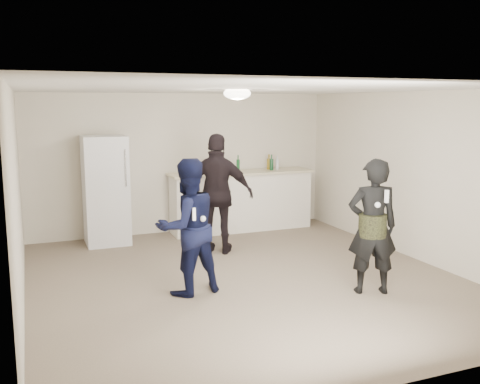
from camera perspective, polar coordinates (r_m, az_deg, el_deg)
name	(u,v)px	position (r m, az deg, el deg)	size (l,w,h in m)	color
floor	(246,279)	(7.24, 0.59, -9.26)	(6.00, 6.00, 0.00)	#6B5B4C
ceiling	(246,89)	(6.86, 0.63, 10.94)	(6.00, 6.00, 0.00)	silver
wall_back	(183,163)	(9.76, -6.11, 3.07)	(6.00, 6.00, 0.00)	beige
wall_front	(391,241)	(4.37, 15.80, -5.05)	(6.00, 6.00, 0.00)	beige
wall_left	(17,201)	(6.43, -22.69, -0.87)	(6.00, 6.00, 0.00)	beige
wall_right	(416,176)	(8.37, 18.31, 1.60)	(6.00, 6.00, 0.00)	beige
counter	(241,202)	(9.88, 0.15, -1.06)	(2.60, 0.56, 1.05)	white
counter_top	(241,173)	(9.79, 0.15, 2.08)	(2.68, 0.64, 0.04)	beige
fridge	(106,190)	(9.13, -14.14, 0.18)	(0.70, 0.70, 1.80)	white
fridge_handle	(126,168)	(8.75, -12.10, 2.52)	(0.02, 0.02, 0.60)	silver
ceiling_dome	(237,93)	(7.14, -0.30, 10.48)	(0.36, 0.36, 0.16)	white
shaker	(193,170)	(9.40, -5.08, 2.38)	(0.08, 0.08, 0.17)	#ACADB1
man	(187,227)	(6.53, -5.63, -3.73)	(0.81, 0.63, 1.67)	#0F1540
woman	(372,227)	(6.72, 13.95, -3.60)	(0.61, 0.40, 1.67)	black
camo_shorts	(372,225)	(6.72, 13.95, -3.48)	(0.34, 0.34, 0.28)	#323719
spectator	(218,194)	(8.27, -2.36, -0.22)	(1.10, 0.46, 1.87)	black
remote_man	(194,214)	(6.22, -4.94, -2.37)	(0.04, 0.04, 0.15)	white
nunchuk_man	(203,219)	(6.30, -3.97, -2.86)	(0.07, 0.07, 0.07)	white
remote_woman	(387,196)	(6.45, 15.38, -0.45)	(0.04, 0.04, 0.15)	white
nunchuk_woman	(378,205)	(6.43, 14.47, -1.34)	(0.07, 0.07, 0.07)	white
bottle_cluster	(251,165)	(9.86, 1.21, 2.89)	(1.44, 0.35, 0.25)	#175123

